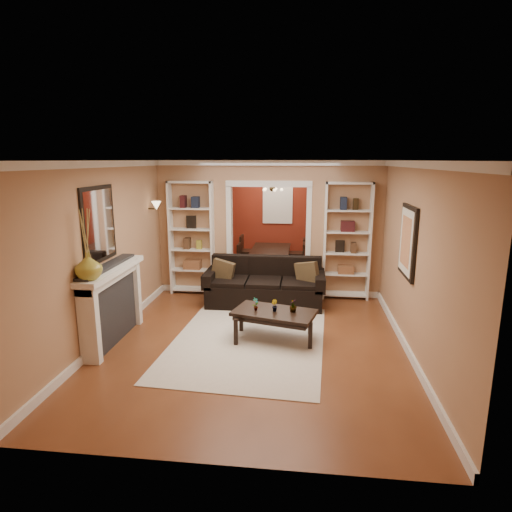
# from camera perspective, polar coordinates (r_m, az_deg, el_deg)

# --- Properties ---
(floor) EXTENTS (8.00, 8.00, 0.00)m
(floor) POSITION_cam_1_polar(r_m,az_deg,el_deg) (7.83, 0.86, -7.54)
(floor) COLOR brown
(floor) RESTS_ON ground
(ceiling) EXTENTS (8.00, 8.00, 0.00)m
(ceiling) POSITION_cam_1_polar(r_m,az_deg,el_deg) (7.34, 0.93, 12.64)
(ceiling) COLOR white
(ceiling) RESTS_ON ground
(wall_back) EXTENTS (8.00, 0.00, 8.00)m
(wall_back) POSITION_cam_1_polar(r_m,az_deg,el_deg) (11.41, 2.91, 5.86)
(wall_back) COLOR tan
(wall_back) RESTS_ON ground
(wall_front) EXTENTS (8.00, 0.00, 8.00)m
(wall_front) POSITION_cam_1_polar(r_m,az_deg,el_deg) (3.65, -5.47, -9.23)
(wall_front) COLOR tan
(wall_front) RESTS_ON ground
(wall_left) EXTENTS (0.00, 8.00, 8.00)m
(wall_left) POSITION_cam_1_polar(r_m,az_deg,el_deg) (8.01, -15.35, 2.48)
(wall_left) COLOR tan
(wall_left) RESTS_ON ground
(wall_right) EXTENTS (0.00, 8.00, 8.00)m
(wall_right) POSITION_cam_1_polar(r_m,az_deg,el_deg) (7.59, 18.07, 1.76)
(wall_right) COLOR tan
(wall_right) RESTS_ON ground
(partition_wall) EXTENTS (4.50, 0.15, 2.70)m
(partition_wall) POSITION_cam_1_polar(r_m,az_deg,el_deg) (8.65, 1.69, 3.66)
(partition_wall) COLOR tan
(partition_wall) RESTS_ON floor
(red_back_panel) EXTENTS (4.44, 0.04, 2.64)m
(red_back_panel) POSITION_cam_1_polar(r_m,az_deg,el_deg) (11.39, 2.90, 5.69)
(red_back_panel) COLOR maroon
(red_back_panel) RESTS_ON floor
(dining_window) EXTENTS (0.78, 0.03, 0.98)m
(dining_window) POSITION_cam_1_polar(r_m,az_deg,el_deg) (11.32, 2.90, 6.82)
(dining_window) COLOR #8CA5CC
(dining_window) RESTS_ON wall_back
(area_rug) EXTENTS (2.44, 3.29, 0.01)m
(area_rug) POSITION_cam_1_polar(r_m,az_deg,el_deg) (6.69, -1.01, -11.14)
(area_rug) COLOR beige
(area_rug) RESTS_ON floor
(sofa) EXTENTS (2.25, 0.97, 0.88)m
(sofa) POSITION_cam_1_polar(r_m,az_deg,el_deg) (8.12, 1.17, -3.53)
(sofa) COLOR black
(sofa) RESTS_ON floor
(pillow_left) EXTENTS (0.43, 0.20, 0.42)m
(pillow_left) POSITION_cam_1_polar(r_m,az_deg,el_deg) (8.16, -4.43, -2.04)
(pillow_left) COLOR brown
(pillow_left) RESTS_ON sofa
(pillow_right) EXTENTS (0.44, 0.32, 0.44)m
(pillow_right) POSITION_cam_1_polar(r_m,az_deg,el_deg) (8.01, 6.86, -2.30)
(pillow_right) COLOR brown
(pillow_right) RESTS_ON sofa
(coffee_table) EXTENTS (1.35, 0.95, 0.46)m
(coffee_table) POSITION_cam_1_polar(r_m,az_deg,el_deg) (6.64, 2.43, -9.22)
(coffee_table) COLOR black
(coffee_table) RESTS_ON floor
(plant_left) EXTENTS (0.12, 0.13, 0.20)m
(plant_left) POSITION_cam_1_polar(r_m,az_deg,el_deg) (6.55, -0.04, -6.42)
(plant_left) COLOR #336626
(plant_left) RESTS_ON coffee_table
(plant_center) EXTENTS (0.12, 0.12, 0.18)m
(plant_center) POSITION_cam_1_polar(r_m,az_deg,el_deg) (6.53, 2.46, -6.62)
(plant_center) COLOR #336626
(plant_center) RESTS_ON coffee_table
(plant_right) EXTENTS (0.15, 0.15, 0.20)m
(plant_right) POSITION_cam_1_polar(r_m,az_deg,el_deg) (6.51, 4.98, -6.61)
(plant_right) COLOR #336626
(plant_right) RESTS_ON coffee_table
(bookshelf_left) EXTENTS (0.90, 0.30, 2.30)m
(bookshelf_left) POSITION_cam_1_polar(r_m,az_deg,el_deg) (8.78, -8.55, 2.34)
(bookshelf_left) COLOR white
(bookshelf_left) RESTS_ON floor
(bookshelf_right) EXTENTS (0.90, 0.30, 2.30)m
(bookshelf_right) POSITION_cam_1_polar(r_m,az_deg,el_deg) (8.52, 12.03, 1.89)
(bookshelf_right) COLOR white
(bookshelf_right) RESTS_ON floor
(fireplace) EXTENTS (0.32, 1.70, 1.16)m
(fireplace) POSITION_cam_1_polar(r_m,az_deg,el_deg) (6.80, -18.39, -6.22)
(fireplace) COLOR white
(fireplace) RESTS_ON floor
(vase) EXTENTS (0.40, 0.40, 0.37)m
(vase) POSITION_cam_1_polar(r_m,az_deg,el_deg) (6.04, -21.45, -1.28)
(vase) COLOR olive
(vase) RESTS_ON fireplace
(mirror) EXTENTS (0.03, 0.95, 1.10)m
(mirror) POSITION_cam_1_polar(r_m,az_deg,el_deg) (6.58, -20.24, 3.98)
(mirror) COLOR silver
(mirror) RESTS_ON wall_left
(wall_sconce) EXTENTS (0.18, 0.18, 0.22)m
(wall_sconce) POSITION_cam_1_polar(r_m,az_deg,el_deg) (8.41, -13.52, 6.36)
(wall_sconce) COLOR #FFE0A5
(wall_sconce) RESTS_ON wall_left
(framed_art) EXTENTS (0.04, 0.85, 1.05)m
(framed_art) POSITION_cam_1_polar(r_m,az_deg,el_deg) (6.58, 19.51, 1.83)
(framed_art) COLOR black
(framed_art) RESTS_ON wall_right
(dining_table) EXTENTS (1.66, 0.92, 0.58)m
(dining_table) POSITION_cam_1_polar(r_m,az_deg,el_deg) (10.47, 2.11, -0.65)
(dining_table) COLOR black
(dining_table) RESTS_ON floor
(dining_chair_nw) EXTENTS (0.50, 0.50, 0.79)m
(dining_chair_nw) POSITION_cam_1_polar(r_m,az_deg,el_deg) (10.21, -1.10, -0.39)
(dining_chair_nw) COLOR black
(dining_chair_nw) RESTS_ON floor
(dining_chair_ne) EXTENTS (0.46, 0.46, 0.84)m
(dining_chair_ne) POSITION_cam_1_polar(r_m,az_deg,el_deg) (10.12, 5.08, -0.42)
(dining_chair_ne) COLOR black
(dining_chair_ne) RESTS_ON floor
(dining_chair_sw) EXTENTS (0.47, 0.47, 0.88)m
(dining_chair_sw) POSITION_cam_1_polar(r_m,az_deg,el_deg) (10.78, -0.68, 0.56)
(dining_chair_sw) COLOR black
(dining_chair_sw) RESTS_ON floor
(dining_chair_se) EXTENTS (0.43, 0.43, 0.83)m
(dining_chair_se) POSITION_cam_1_polar(r_m,az_deg,el_deg) (10.71, 5.17, 0.29)
(dining_chair_se) COLOR black
(dining_chair_se) RESTS_ON floor
(chandelier) EXTENTS (0.50, 0.50, 0.30)m
(chandelier) POSITION_cam_1_polar(r_m,az_deg,el_deg) (10.06, 2.46, 8.77)
(chandelier) COLOR #332817
(chandelier) RESTS_ON ceiling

